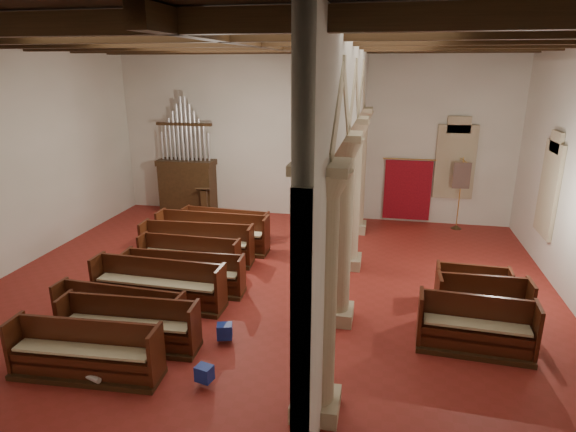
{
  "coord_description": "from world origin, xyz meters",
  "views": [
    {
      "loc": [
        2.64,
        -10.88,
        5.31
      ],
      "look_at": [
        0.34,
        0.5,
        1.67
      ],
      "focal_mm": 30.0,
      "sensor_mm": 36.0,
      "label": 1
    }
  ],
  "objects_px": {
    "lectern": "(204,205)",
    "aisle_pew_0": "(475,334)",
    "pipe_organ": "(187,177)",
    "processional_banner": "(458,206)",
    "nave_pew_0": "(86,359)"
  },
  "relations": [
    {
      "from": "pipe_organ",
      "to": "processional_banner",
      "type": "bearing_deg",
      "value": -0.17
    },
    {
      "from": "processional_banner",
      "to": "aisle_pew_0",
      "type": "relative_size",
      "value": 1.12
    },
    {
      "from": "aisle_pew_0",
      "to": "lectern",
      "type": "bearing_deg",
      "value": 142.64
    },
    {
      "from": "processional_banner",
      "to": "aisle_pew_0",
      "type": "height_order",
      "value": "processional_banner"
    },
    {
      "from": "nave_pew_0",
      "to": "aisle_pew_0",
      "type": "relative_size",
      "value": 1.25
    },
    {
      "from": "aisle_pew_0",
      "to": "pipe_organ",
      "type": "bearing_deg",
      "value": 142.99
    },
    {
      "from": "pipe_organ",
      "to": "nave_pew_0",
      "type": "relative_size",
      "value": 1.6
    },
    {
      "from": "processional_banner",
      "to": "nave_pew_0",
      "type": "distance_m",
      "value": 12.4
    },
    {
      "from": "pipe_organ",
      "to": "lectern",
      "type": "height_order",
      "value": "pipe_organ"
    },
    {
      "from": "pipe_organ",
      "to": "nave_pew_0",
      "type": "distance_m",
      "value": 10.16
    },
    {
      "from": "lectern",
      "to": "aisle_pew_0",
      "type": "bearing_deg",
      "value": -49.49
    },
    {
      "from": "pipe_organ",
      "to": "processional_banner",
      "type": "xyz_separation_m",
      "value": [
        9.68,
        -0.03,
        -0.56
      ]
    },
    {
      "from": "nave_pew_0",
      "to": "processional_banner",
      "type": "bearing_deg",
      "value": 49.46
    },
    {
      "from": "pipe_organ",
      "to": "aisle_pew_0",
      "type": "xyz_separation_m",
      "value": [
        9.05,
        -7.66,
        -1.0
      ]
    },
    {
      "from": "lectern",
      "to": "processional_banner",
      "type": "height_order",
      "value": "processional_banner"
    }
  ]
}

